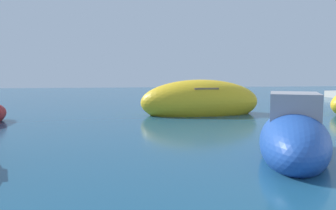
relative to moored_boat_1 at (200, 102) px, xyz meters
name	(u,v)px	position (x,y,z in m)	size (l,w,h in m)	color
moored_boat_1	(200,102)	(0.00, 0.00, 0.00)	(5.96, 2.84, 2.14)	gold
moored_boat_2	(294,138)	(0.37, -8.44, -0.12)	(3.09, 4.29, 1.86)	#1E479E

